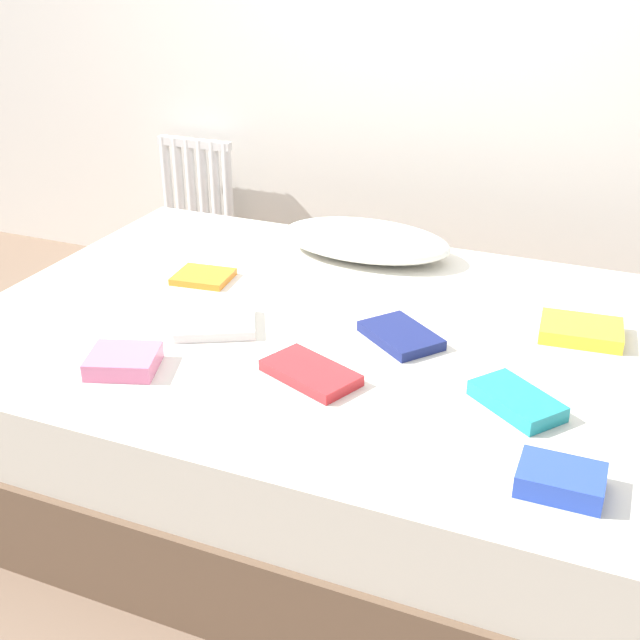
% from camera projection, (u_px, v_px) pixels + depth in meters
% --- Properties ---
extents(ground_plane, '(8.00, 8.00, 0.00)m').
position_uv_depth(ground_plane, '(314.00, 462.00, 2.56)').
color(ground_plane, '#7F6651').
extents(bed, '(2.00, 1.50, 0.50)m').
position_uv_depth(bed, '(314.00, 396.00, 2.45)').
color(bed, brown).
rests_on(bed, ground).
extents(radiator, '(0.37, 0.04, 0.53)m').
position_uv_depth(radiator, '(198.00, 195.00, 3.76)').
color(radiator, white).
rests_on(radiator, ground).
extents(pillow, '(0.60, 0.32, 0.11)m').
position_uv_depth(pillow, '(365.00, 240.00, 2.78)').
color(pillow, white).
rests_on(pillow, bed).
extents(textbook_navy, '(0.27, 0.25, 0.03)m').
position_uv_depth(textbook_navy, '(401.00, 336.00, 2.22)').
color(textbook_navy, navy).
rests_on(textbook_navy, bed).
extents(textbook_blue, '(0.17, 0.12, 0.05)m').
position_uv_depth(textbook_blue, '(561.00, 480.00, 1.63)').
color(textbook_blue, '#2847B7').
rests_on(textbook_blue, bed).
extents(textbook_orange, '(0.19, 0.17, 0.02)m').
position_uv_depth(textbook_orange, '(203.00, 277.00, 2.60)').
color(textbook_orange, orange).
rests_on(textbook_orange, bed).
extents(textbook_teal, '(0.25, 0.23, 0.04)m').
position_uv_depth(textbook_teal, '(517.00, 401.00, 1.91)').
color(textbook_teal, teal).
rests_on(textbook_teal, bed).
extents(textbook_red, '(0.28, 0.22, 0.03)m').
position_uv_depth(textbook_red, '(311.00, 373.00, 2.04)').
color(textbook_red, red).
rests_on(textbook_red, bed).
extents(textbook_white, '(0.29, 0.27, 0.03)m').
position_uv_depth(textbook_white, '(215.00, 323.00, 2.30)').
color(textbook_white, white).
rests_on(textbook_white, bed).
extents(textbook_pink, '(0.21, 0.20, 0.05)m').
position_uv_depth(textbook_pink, '(123.00, 361.00, 2.08)').
color(textbook_pink, pink).
rests_on(textbook_pink, bed).
extents(textbook_yellow, '(0.23, 0.18, 0.04)m').
position_uv_depth(textbook_yellow, '(581.00, 331.00, 2.24)').
color(textbook_yellow, yellow).
rests_on(textbook_yellow, bed).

